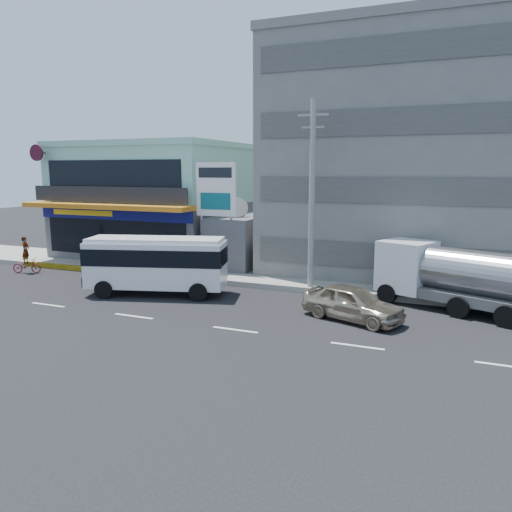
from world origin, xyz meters
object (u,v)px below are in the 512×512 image
Objects in this scene: concrete_building at (409,161)px; motorcycle_rider at (26,261)px; satellite_dish at (236,216)px; tanker_truck at (453,276)px; shop_building at (156,203)px; utility_pole_near at (312,195)px; sedan at (353,303)px; minibus at (156,261)px; billboard at (216,196)px.

concrete_building is 6.90× the size of motorcycle_rider.
satellite_dish is 0.19× the size of tanker_truck.
satellite_dish is 0.65× the size of motorcycle_rider.
shop_building is 22.43m from tanker_truck.
utility_pole_near reaches higher than sedan.
shop_building is 18.28m from concrete_building.
minibus is (-1.27, -7.20, -1.78)m from satellite_dish.
satellite_dish is 13.59m from motorcycle_rider.
billboard is at bearing -105.52° from satellite_dish.
minibus is at bearing -135.18° from concrete_building.
billboard reaches higher than tanker_truck.
billboard reaches higher than motorcycle_rider.
minibus is at bearing -153.64° from utility_pole_near.
tanker_truck is (13.07, -4.38, -1.96)m from satellite_dish.
satellite_dish reaches higher than minibus.
utility_pole_near is at bearing 6.58° from motorcycle_rider.
satellite_dish is 0.20× the size of minibus.
concrete_building reaches higher than motorcycle_rider.
satellite_dish is at bearing -20.21° from shop_building.
concrete_building reaches higher than satellite_dish.
billboard is 12.85m from motorcycle_rider.
minibus is (-0.77, -5.40, -3.14)m from billboard.
sedan is at bearing -32.10° from shop_building.
concrete_building reaches higher than tanker_truck.
concrete_building reaches higher than billboard.
concrete_building is (18.00, 1.05, 3.00)m from shop_building.
utility_pole_near is at bearing 26.36° from minibus.
billboard is at bearing -151.08° from concrete_building.
utility_pole_near reaches higher than billboard.
motorcycle_rider is (-12.02, -5.68, -2.81)m from satellite_dish.
minibus is at bearing -168.85° from tanker_truck.
minibus reaches higher than sedan.
tanker_truck reaches higher than motorcycle_rider.
shop_building is 5.35× the size of motorcycle_rider.
concrete_building is at bearing 28.92° from billboard.
satellite_dish reaches higher than sedan.
billboard reaches higher than sedan.
utility_pole_near is at bearing -30.96° from satellite_dish.
billboard is (7.50, -4.75, 0.93)m from shop_building.
tanker_truck is 3.41× the size of motorcycle_rider.
concrete_building is at bearing 62.24° from utility_pole_near.
minibus is at bearing 106.54° from sedan.
sedan is at bearing -3.31° from minibus.
shop_building is at bearing 123.55° from minibus.
shop_building is 8.54m from satellite_dish.
billboard is at bearing 81.88° from minibus.
utility_pole_near is (-4.00, -7.60, -1.85)m from concrete_building.
motorcycle_rider is at bearing -115.01° from shop_building.
minibus is 10.91m from motorcycle_rider.
sedan is at bearing -138.92° from tanker_truck.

